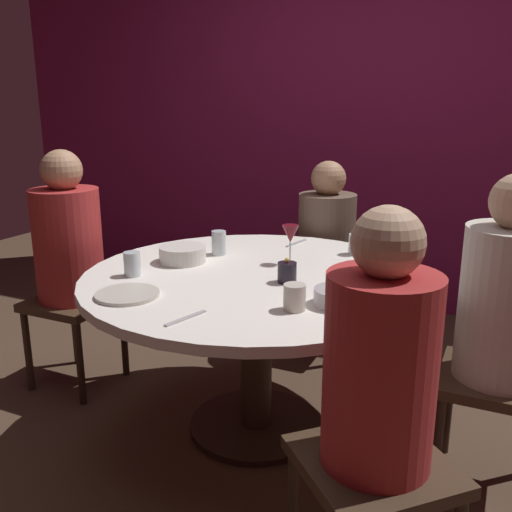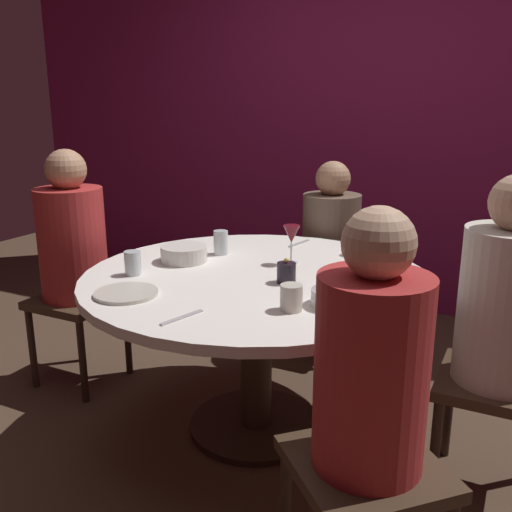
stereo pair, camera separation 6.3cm
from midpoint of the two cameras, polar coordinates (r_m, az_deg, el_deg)
ground_plane at (r=2.70m, az=-0.69°, el=-16.88°), size 8.00×8.00×0.00m
back_wall at (r=4.08m, az=11.16°, el=13.14°), size 6.00×0.10×2.60m
dining_table at (r=2.43m, az=-0.74°, el=-4.84°), size 1.47×1.47×0.73m
seated_diner_left at (r=2.96m, az=-19.01°, el=1.02°), size 0.40×0.40×1.22m
seated_diner_back at (r=3.26m, az=6.60°, el=2.13°), size 0.40×0.40×1.12m
seated_diner_right at (r=2.17m, az=23.19°, el=-4.65°), size 0.40×0.40×1.21m
seated_diner_front_right at (r=1.57m, az=11.23°, el=-11.66°), size 0.57×0.57×1.19m
candle_holder at (r=2.27m, az=2.37°, el=-1.66°), size 0.08×0.08×0.10m
wine_glass at (r=2.52m, az=2.78°, el=2.07°), size 0.08×0.08×0.18m
dinner_plate at (r=2.18m, az=-13.67°, el=-3.79°), size 0.24×0.24×0.01m
cell_phone at (r=2.87m, az=-8.21°, el=1.02°), size 0.16×0.14×0.01m
bowl_serving_large at (r=2.04m, az=7.42°, el=-4.12°), size 0.18×0.18×0.06m
bowl_salad_center at (r=2.59m, az=-8.11°, el=0.18°), size 0.21×0.21×0.07m
bowl_small_white at (r=2.39m, az=9.70°, el=-1.46°), size 0.16×0.16×0.05m
cup_near_candle at (r=2.42m, az=-13.12°, el=-0.80°), size 0.07×0.07×0.10m
cup_by_left_diner at (r=2.69m, az=-4.44°, el=1.34°), size 0.07×0.07×0.11m
cup_by_right_diner at (r=1.97m, az=3.01°, el=-4.19°), size 0.08×0.08×0.09m
cup_center_front at (r=2.73m, az=9.47°, el=1.19°), size 0.08×0.08×0.10m
cup_far_edge at (r=2.24m, az=14.53°, el=-2.19°), size 0.06×0.06×0.10m
fork_near_plate at (r=1.93m, az=-8.01°, el=-6.24°), size 0.06×0.18×0.01m
knife_near_plate at (r=2.90m, az=3.48°, el=1.31°), size 0.05×0.18×0.01m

